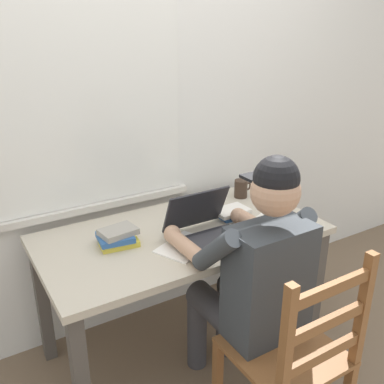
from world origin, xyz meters
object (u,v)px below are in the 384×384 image
object	(u,v)px
wooden_chair	(294,357)
laptop	(207,229)
book_stack_side	(232,213)
coffee_mug_dark	(241,189)
seated_person	(252,275)
coffee_mug_white	(193,207)
computer_mouse	(250,227)
book_stack_main	(117,237)
desk	(182,248)

from	to	relation	value
wooden_chair	laptop	bearing A→B (deg)	92.74
book_stack_side	coffee_mug_dark	bearing A→B (deg)	42.79
seated_person	coffee_mug_white	size ratio (longest dim) A/B	10.90
laptop	book_stack_side	distance (m)	0.29
wooden_chair	book_stack_side	distance (m)	0.82
computer_mouse	coffee_mug_dark	size ratio (longest dim) A/B	0.87
wooden_chair	book_stack_side	world-z (taller)	wooden_chair
coffee_mug_white	book_stack_main	world-z (taller)	coffee_mug_white
wooden_chair	coffee_mug_white	world-z (taller)	wooden_chair
wooden_chair	coffee_mug_white	distance (m)	0.92
laptop	book_stack_side	size ratio (longest dim) A/B	1.75
computer_mouse	book_stack_side	xyz separation A→B (m)	(0.02, 0.18, 0.01)
seated_person	wooden_chair	size ratio (longest dim) A/B	1.33
wooden_chair	coffee_mug_white	xyz separation A→B (m)	(0.06, 0.86, 0.31)
book_stack_main	book_stack_side	size ratio (longest dim) A/B	1.01
coffee_mug_dark	laptop	bearing A→B (deg)	-143.87
laptop	book_stack_main	xyz separation A→B (m)	(-0.39, 0.16, -0.01)
laptop	coffee_mug_dark	size ratio (longest dim) A/B	2.87
wooden_chair	computer_mouse	xyz separation A→B (m)	(0.20, 0.55, 0.28)
desk	laptop	distance (m)	0.20
desk	computer_mouse	world-z (taller)	computer_mouse
desk	seated_person	size ratio (longest dim) A/B	1.13
wooden_chair	laptop	size ratio (longest dim) A/B	2.81
seated_person	book_stack_main	distance (m)	0.63
coffee_mug_dark	book_stack_side	distance (m)	0.29
laptop	computer_mouse	world-z (taller)	laptop
laptop	coffee_mug_white	size ratio (longest dim) A/B	2.92
book_stack_main	coffee_mug_dark	bearing A→B (deg)	11.99
wooden_chair	computer_mouse	size ratio (longest dim) A/B	9.26
coffee_mug_white	book_stack_side	size ratio (longest dim) A/B	0.60
laptop	coffee_mug_dark	bearing A→B (deg)	36.13
laptop	computer_mouse	xyz separation A→B (m)	(0.23, -0.04, -0.03)
laptop	coffee_mug_dark	xyz separation A→B (m)	(0.46, 0.34, 0.00)
coffee_mug_white	coffee_mug_dark	distance (m)	0.38
computer_mouse	book_stack_main	xyz separation A→B (m)	(-0.62, 0.20, 0.02)
laptop	coffee_mug_white	xyz separation A→B (m)	(0.09, 0.27, -0.01)
desk	seated_person	bearing A→B (deg)	-78.41
computer_mouse	book_stack_main	bearing A→B (deg)	162.44
wooden_chair	coffee_mug_dark	world-z (taller)	wooden_chair
desk	wooden_chair	size ratio (longest dim) A/B	1.50
computer_mouse	coffee_mug_white	distance (m)	0.34
laptop	book_stack_main	distance (m)	0.42
seated_person	laptop	world-z (taller)	seated_person
laptop	coffee_mug_white	world-z (taller)	laptop
laptop	coffee_mug_white	distance (m)	0.28
desk	book_stack_side	xyz separation A→B (m)	(0.31, 0.01, 0.12)
laptop	coffee_mug_dark	distance (m)	0.57
wooden_chair	coffee_mug_dark	xyz separation A→B (m)	(0.43, 0.93, 0.32)
book_stack_main	book_stack_side	xyz separation A→B (m)	(0.64, -0.02, -0.02)
desk	computer_mouse	distance (m)	0.36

